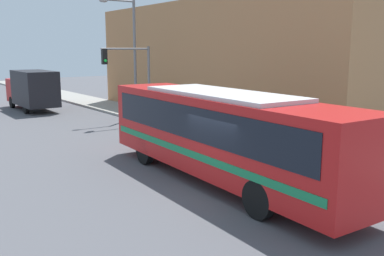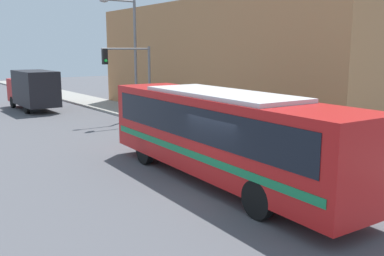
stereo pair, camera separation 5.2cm
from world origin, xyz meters
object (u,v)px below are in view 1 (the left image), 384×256
at_px(traffic_light_pole, 132,69).
at_px(parking_meter, 177,111).
at_px(pedestrian_near_corner, 148,101).
at_px(delivery_truck, 32,89).
at_px(street_lamp, 131,48).
at_px(fire_hydrant, 271,142).
at_px(city_bus, 220,130).

xyz_separation_m(traffic_light_pole, parking_meter, (1.06, -3.32, -2.27)).
distance_m(parking_meter, pedestrian_near_corner, 4.63).
relative_size(traffic_light_pole, pedestrian_near_corner, 2.46).
height_order(delivery_truck, parking_meter, delivery_truck).
bearing_deg(parking_meter, street_lamp, 90.67).
distance_m(fire_hydrant, pedestrian_near_corner, 11.95).
relative_size(delivery_truck, pedestrian_near_corner, 3.54).
distance_m(traffic_light_pole, pedestrian_near_corner, 3.13).
bearing_deg(traffic_light_pole, city_bus, -105.23).
relative_size(city_bus, delivery_truck, 1.78).
bearing_deg(pedestrian_near_corner, city_bus, -110.77).
xyz_separation_m(fire_hydrant, street_lamp, (-0.06, 12.61, 4.08)).
bearing_deg(fire_hydrant, street_lamp, 90.28).
bearing_deg(traffic_light_pole, pedestrian_near_corner, 34.51).
height_order(traffic_light_pole, parking_meter, traffic_light_pole).
distance_m(city_bus, parking_meter, 10.24).
height_order(city_bus, fire_hydrant, city_bus).
xyz_separation_m(delivery_truck, traffic_light_pole, (3.30, -9.68, 1.71)).
distance_m(traffic_light_pole, street_lamp, 2.53).
xyz_separation_m(delivery_truck, street_lamp, (4.30, -7.74, 2.98)).
height_order(traffic_light_pole, pedestrian_near_corner, traffic_light_pole).
bearing_deg(street_lamp, pedestrian_near_corner, -40.93).
xyz_separation_m(traffic_light_pole, street_lamp, (1.00, 1.95, 1.27)).
bearing_deg(city_bus, traffic_light_pole, 78.05).
bearing_deg(delivery_truck, city_bus, -90.27).
bearing_deg(pedestrian_near_corner, street_lamp, 139.07).
bearing_deg(pedestrian_near_corner, parking_meter, -99.30).
height_order(delivery_truck, street_lamp, street_lamp).
bearing_deg(delivery_truck, parking_meter, -71.46).
bearing_deg(fire_hydrant, parking_meter, 90.00).
xyz_separation_m(city_bus, pedestrian_near_corner, (5.22, 13.75, -0.73)).
height_order(city_bus, parking_meter, city_bus).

